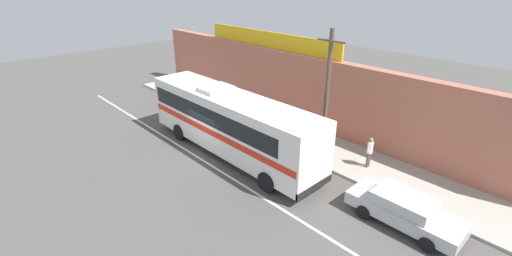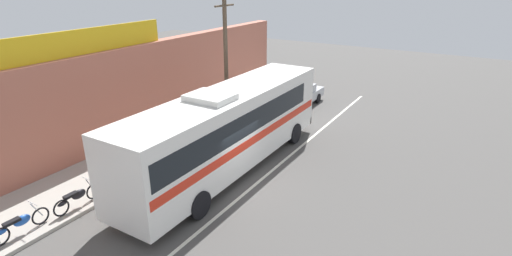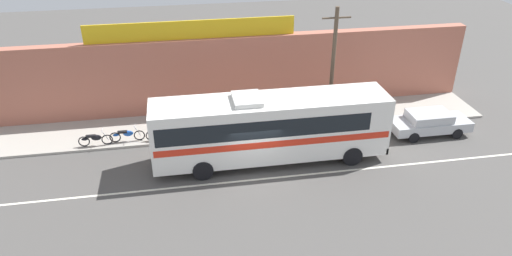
{
  "view_description": "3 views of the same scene",
  "coord_description": "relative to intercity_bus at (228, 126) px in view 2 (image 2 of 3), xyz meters",
  "views": [
    {
      "loc": [
        14.84,
        -10.19,
        9.56
      ],
      "look_at": [
        2.27,
        1.65,
        1.82
      ],
      "focal_mm": 24.12,
      "sensor_mm": 36.0,
      "label": 1
    },
    {
      "loc": [
        -11.74,
        -8.11,
        8.12
      ],
      "look_at": [
        2.52,
        0.47,
        1.53
      ],
      "focal_mm": 27.35,
      "sensor_mm": 36.0,
      "label": 2
    },
    {
      "loc": [
        -3.39,
        -19.88,
        13.54
      ],
      "look_at": [
        0.38,
        1.78,
        1.51
      ],
      "focal_mm": 33.07,
      "sensor_mm": 36.0,
      "label": 3
    }
  ],
  "objects": [
    {
      "name": "parked_car",
      "position": [
        9.74,
        1.24,
        -1.33
      ],
      "size": [
        4.58,
        1.87,
        1.37
      ],
      "color": "#B7BABF",
      "rests_on": "ground_plane"
    },
    {
      "name": "sidewalk_slab",
      "position": [
        -0.89,
        4.3,
        -2.0
      ],
      "size": [
        30.0,
        3.6,
        0.14
      ],
      "primitive_type": "cube",
      "color": "#A8A399",
      "rests_on": "ground_plane"
    },
    {
      "name": "pedestrian_far_right",
      "position": [
        6.42,
        4.2,
        -0.94
      ],
      "size": [
        0.3,
        0.48,
        1.69
      ],
      "color": "brown",
      "rests_on": "sidewalk_slab"
    },
    {
      "name": "ground_plane",
      "position": [
        -0.89,
        -0.9,
        -2.07
      ],
      "size": [
        70.0,
        70.0,
        0.0
      ],
      "primitive_type": "plane",
      "color": "#4F4C49"
    },
    {
      "name": "road_center_stripe",
      "position": [
        -0.89,
        -1.7,
        -2.06
      ],
      "size": [
        30.0,
        0.14,
        0.01
      ],
      "primitive_type": "cube",
      "color": "silver",
      "rests_on": "ground_plane"
    },
    {
      "name": "intercity_bus",
      "position": [
        0.0,
        0.0,
        0.0
      ],
      "size": [
        12.12,
        2.65,
        3.78
      ],
      "color": "white",
      "rests_on": "ground_plane"
    },
    {
      "name": "motorcycle_red",
      "position": [
        -5.51,
        2.9,
        -1.5
      ],
      "size": [
        1.96,
        0.56,
        0.94
      ],
      "color": "black",
      "rests_on": "sidewalk_slab"
    },
    {
      "name": "motorcycle_purple",
      "position": [
        -3.68,
        2.92,
        -1.5
      ],
      "size": [
        1.88,
        0.56,
        0.94
      ],
      "color": "black",
      "rests_on": "sidewalk_slab"
    },
    {
      "name": "motorcycle_green",
      "position": [
        -7.51,
        3.07,
        -1.5
      ],
      "size": [
        1.95,
        0.56,
        0.94
      ],
      "color": "black",
      "rests_on": "sidewalk_slab"
    },
    {
      "name": "storefront_facade",
      "position": [
        -0.89,
        6.45,
        0.33
      ],
      "size": [
        30.0,
        0.7,
        4.8
      ],
      "primitive_type": "cube",
      "color": "#B26651",
      "rests_on": "ground_plane"
    },
    {
      "name": "utility_pole",
      "position": [
        4.24,
        3.03,
        1.75
      ],
      "size": [
        1.6,
        0.22,
        7.09
      ],
      "color": "brown",
      "rests_on": "sidewalk_slab"
    },
    {
      "name": "storefront_billboard",
      "position": [
        -3.4,
        6.45,
        3.28
      ],
      "size": [
        12.34,
        0.12,
        1.1
      ],
      "primitive_type": "cube",
      "color": "gold",
      "rests_on": "storefront_facade"
    }
  ]
}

